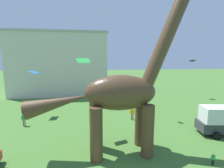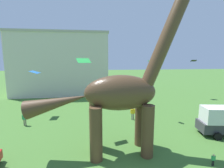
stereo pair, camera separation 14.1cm
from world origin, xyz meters
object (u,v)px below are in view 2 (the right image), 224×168
(kite_apex, at_px, (84,61))
(kite_near_low, at_px, (194,61))
(person_vendor_side, at_px, (25,118))
(person_near_flyer, at_px, (133,112))
(dinosaur_sculpture, at_px, (120,93))
(kite_drifting, at_px, (151,61))
(kite_mid_left, at_px, (35,72))
(person_photographer, at_px, (213,159))

(kite_apex, bearing_deg, kite_near_low, 33.44)
(person_vendor_side, bearing_deg, person_near_flyer, 146.31)
(dinosaur_sculpture, bearing_deg, kite_apex, 125.90)
(person_vendor_side, bearing_deg, kite_near_low, 166.36)
(person_near_flyer, distance_m, kite_drifting, 7.42)
(kite_mid_left, bearing_deg, person_vendor_side, -93.70)
(kite_apex, relative_size, kite_drifting, 1.72)
(person_near_flyer, distance_m, person_vendor_side, 14.11)
(kite_mid_left, bearing_deg, person_photographer, -39.61)
(person_photographer, height_order, kite_drifting, kite_drifting)
(kite_mid_left, bearing_deg, kite_drifting, -12.35)
(person_near_flyer, height_order, kite_mid_left, kite_mid_left)
(kite_drifting, bearing_deg, kite_mid_left, 167.65)
(person_vendor_side, relative_size, kite_near_low, 1.26)
(person_photographer, bearing_deg, kite_near_low, -92.47)
(person_photographer, distance_m, person_vendor_side, 20.66)
(kite_mid_left, height_order, kite_near_low, kite_near_low)
(kite_drifting, bearing_deg, kite_near_low, 38.67)
(person_vendor_side, bearing_deg, kite_apex, 121.96)
(kite_apex, height_order, kite_mid_left, kite_apex)
(kite_drifting, xyz_separation_m, kite_near_low, (13.70, 10.96, 0.00))
(kite_apex, xyz_separation_m, kite_mid_left, (-7.41, 7.55, -1.73))
(dinosaur_sculpture, relative_size, person_photographer, 15.65)
(person_near_flyer, xyz_separation_m, kite_mid_left, (-13.84, 3.99, 5.41))
(dinosaur_sculpture, relative_size, kite_mid_left, 8.86)
(kite_near_low, bearing_deg, person_vendor_side, -159.05)
(kite_mid_left, distance_m, kite_near_low, 30.97)
(kite_near_low, bearing_deg, kite_apex, -146.56)
(dinosaur_sculpture, distance_m, kite_mid_left, 15.75)
(kite_apex, xyz_separation_m, kite_near_low, (22.62, 14.94, -0.17))
(dinosaur_sculpture, bearing_deg, person_photographer, -24.87)
(person_near_flyer, height_order, kite_drifting, kite_drifting)
(kite_apex, bearing_deg, kite_drifting, 24.01)
(person_near_flyer, height_order, kite_near_low, kite_near_low)
(person_near_flyer, relative_size, kite_drifting, 1.86)
(kite_apex, bearing_deg, person_photographer, -34.56)
(dinosaur_sculpture, height_order, kite_near_low, dinosaur_sculpture)
(person_photographer, distance_m, kite_near_low, 26.31)
(kite_apex, relative_size, kite_near_low, 1.26)
(person_photographer, xyz_separation_m, person_near_flyer, (-3.76, 10.57, 0.49))
(dinosaur_sculpture, xyz_separation_m, person_vendor_side, (-10.86, 7.40, -4.50))
(person_photographer, height_order, kite_near_low, kite_near_low)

